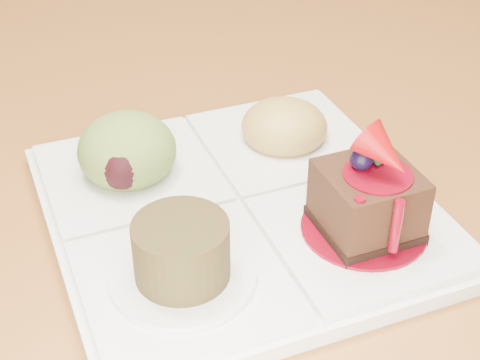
{
  "coord_description": "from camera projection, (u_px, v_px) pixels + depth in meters",
  "views": [
    {
      "loc": [
        0.05,
        -1.08,
        1.1
      ],
      "look_at": [
        0.04,
        -0.64,
        0.79
      ],
      "focal_mm": 55.0,
      "sensor_mm": 36.0,
      "label": 1
    }
  ],
  "objects": [
    {
      "name": "sampler_plate",
      "position": [
        235.0,
        192.0,
        0.55
      ],
      "size": [
        0.37,
        0.37,
        0.11
      ],
      "rotation": [
        0.0,
        0.0,
        0.41
      ],
      "color": "white",
      "rests_on": "dining_table"
    },
    {
      "name": "ground",
      "position": [
        228.0,
        314.0,
        1.51
      ],
      "size": [
        6.0,
        6.0,
        0.0
      ],
      "primitive_type": "plane",
      "color": "#563418"
    }
  ]
}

